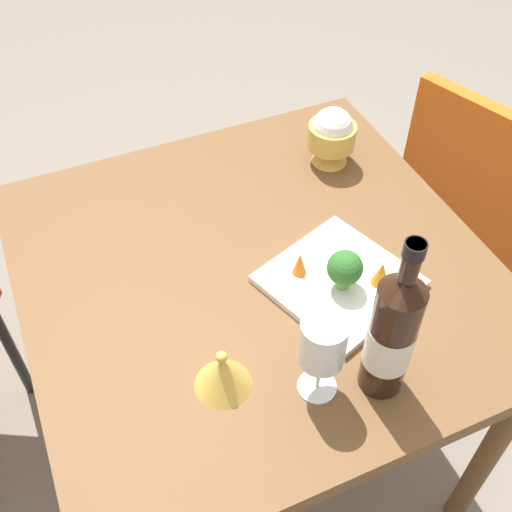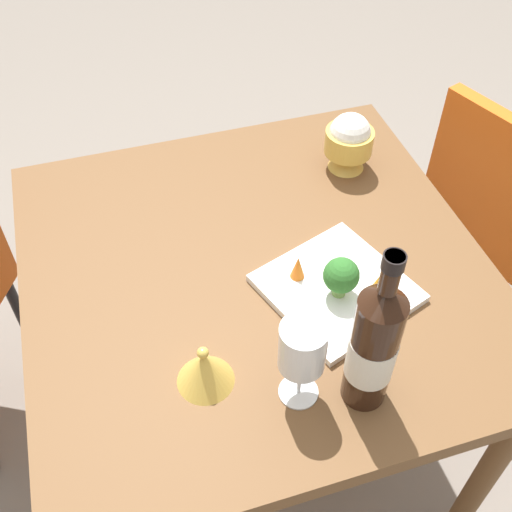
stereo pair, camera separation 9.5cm
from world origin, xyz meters
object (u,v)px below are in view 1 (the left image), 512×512
Objects in this scene: wine_bottle at (392,334)px; broccoli_floret at (345,269)px; rice_bowl_lid at (223,372)px; rice_bowl at (332,135)px; serving_plate at (339,281)px; carrot_garnish_left at (381,273)px; chair_near_window at (478,195)px; wine_glass at (323,344)px; carrot_garnish_right at (300,263)px.

broccoli_floret is at bearing -100.42° from wine_bottle.
broccoli_floret is (-0.28, -0.10, 0.03)m from rice_bowl_lid.
wine_bottle is 0.28m from rice_bowl_lid.
rice_bowl is 0.39m from serving_plate.
carrot_garnish_left is at bearing 75.65° from rice_bowl.
chair_near_window is 0.55m from rice_bowl.
rice_bowl reaches higher than carrot_garnish_left.
carrot_garnish_right is (-0.08, -0.23, -0.09)m from wine_glass.
wine_bottle reaches higher than serving_plate.
carrot_garnish_right is at bearing -109.01° from wine_glass.
chair_near_window is 8.50× the size of rice_bowl_lid.
broccoli_floret is at bearing -129.69° from wine_glass.
carrot_garnish_left is at bearing 162.96° from broccoli_floret.
carrot_garnish_left reaches higher than carrot_garnish_right.
wine_bottle reaches higher than carrot_garnish_right.
wine_glass is at bearing 50.31° from broccoli_floret.
rice_bowl_lid is 0.31× the size of serving_plate.
wine_glass is 0.27m from serving_plate.
serving_plate is at bearing -103.44° from broccoli_floret.
carrot_garnish_right reaches higher than serving_plate.
broccoli_floret is (0.17, 0.36, -0.01)m from rice_bowl.
wine_glass is 0.56× the size of serving_plate.
wine_glass is at bearing 70.99° from carrot_garnish_right.
carrot_garnish_left is (0.55, 0.32, 0.26)m from chair_near_window.
carrot_garnish_left is (0.10, 0.39, -0.03)m from rice_bowl.
serving_plate is 5.81× the size of carrot_garnish_left.
serving_plate is 0.08m from carrot_garnish_left.
rice_bowl is 0.38m from carrot_garnish_right.
rice_bowl_lid is 0.30m from broccoli_floret.
rice_bowl is at bearing -120.05° from wine_glass.
rice_bowl_lid is at bearing -85.71° from chair_near_window.
serving_plate is at bearing -127.65° from wine_glass.
rice_bowl_lid is at bearing 45.76° from rice_bowl.
rice_bowl is 2.58× the size of carrot_garnish_left.
rice_bowl_lid is at bearing 36.25° from carrot_garnish_right.
carrot_garnish_left is (-0.35, -0.08, 0.01)m from rice_bowl_lid.
wine_glass is at bearing -77.94° from chair_near_window.
chair_near_window is 6.00× the size of rice_bowl.
broccoli_floret is (-0.14, -0.17, -0.06)m from wine_glass.
chair_near_window reaches higher than rice_bowl_lid.
carrot_garnish_left reaches higher than serving_plate.
rice_bowl_lid is at bearing 19.48° from broccoli_floret.
rice_bowl_lid reaches higher than carrot_garnish_left.
wine_bottle is 2.40× the size of rice_bowl.
broccoli_floret is at bearing -83.77° from chair_near_window.
wine_glass is 0.18m from rice_bowl_lid.
broccoli_floret reaches higher than carrot_garnish_left.
carrot_garnish_right is (-0.22, -0.16, 0.00)m from rice_bowl_lid.
rice_bowl is 0.40m from broccoli_floret.
wine_bottle is at bearing 157.95° from rice_bowl_lid.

